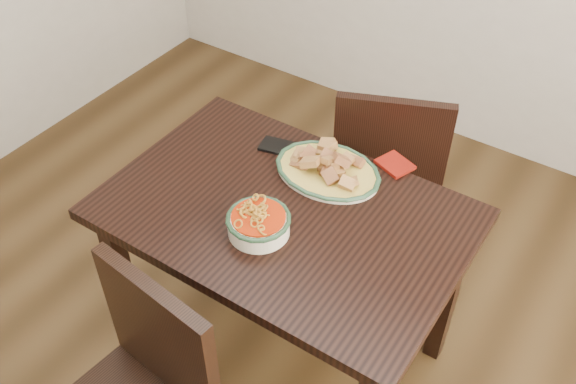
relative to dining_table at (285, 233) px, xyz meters
The scene contains 7 objects.
floor 0.66m from the dining_table, 148.75° to the right, with size 3.50×3.50×0.00m, color #332210.
dining_table is the anchor object (origin of this frame).
chair_far 0.66m from the dining_table, 84.55° to the left, with size 0.55×0.55×0.89m.
fish_plate 0.27m from the dining_table, 84.11° to the left, with size 0.36×0.28×0.11m.
noodle_bowl 0.19m from the dining_table, 95.14° to the right, with size 0.20×0.20×0.08m.
smartphone 0.33m from the dining_table, 125.80° to the left, with size 0.15×0.08×0.01m, color black.
napkin 0.44m from the dining_table, 63.38° to the left, with size 0.11×0.09×0.01m, color maroon.
Camera 1 is at (0.95, -1.11, 2.15)m, focal length 40.00 mm.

